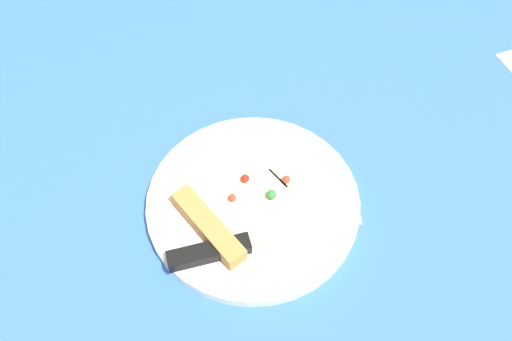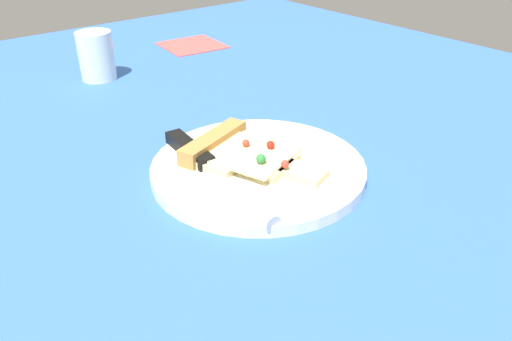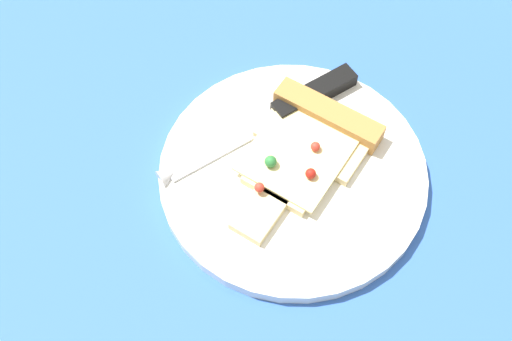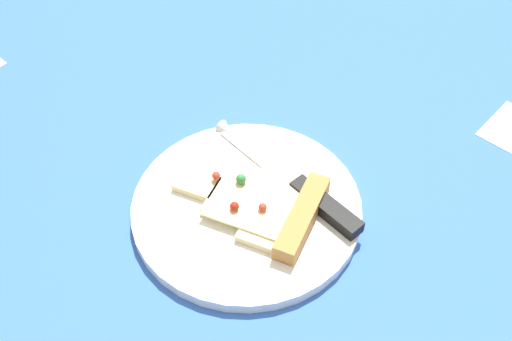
% 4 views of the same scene
% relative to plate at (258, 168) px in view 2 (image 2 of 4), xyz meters
% --- Properties ---
extents(ground_plane, '(1.55, 1.55, 0.03)m').
position_rel_plate_xyz_m(ground_plane, '(0.10, 0.01, -0.02)').
color(ground_plane, '#3360B7').
rests_on(ground_plane, ground).
extents(plate, '(0.27, 0.27, 0.02)m').
position_rel_plate_xyz_m(plate, '(0.00, 0.00, 0.00)').
color(plate, white).
rests_on(plate, ground_plane).
extents(pizza_slice, '(0.19, 0.14, 0.03)m').
position_rel_plate_xyz_m(pizza_slice, '(0.02, 0.01, 0.02)').
color(pizza_slice, beige).
rests_on(pizza_slice, plate).
extents(knife, '(0.24, 0.04, 0.02)m').
position_rel_plate_xyz_m(knife, '(0.03, 0.06, 0.01)').
color(knife, silver).
rests_on(knife, plate).
extents(drinking_glass, '(0.07, 0.07, 0.09)m').
position_rel_plate_xyz_m(drinking_glass, '(0.47, 0.00, 0.04)').
color(drinking_glass, silver).
rests_on(drinking_glass, ground_plane).
extents(napkin, '(0.14, 0.14, 0.00)m').
position_rel_plate_xyz_m(napkin, '(0.55, -0.25, -0.01)').
color(napkin, '#E54C47').
rests_on(napkin, ground_plane).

